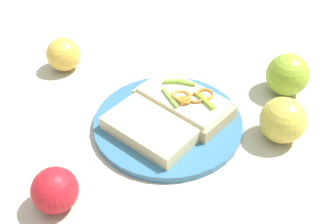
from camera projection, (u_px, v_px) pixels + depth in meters
name	position (u px, v px, depth m)	size (l,w,h in m)	color
ground_plane	(168.00, 126.00, 0.74)	(2.00, 2.00, 0.00)	#BBB4A1
plate	(168.00, 123.00, 0.74)	(0.27, 0.27, 0.01)	teal
sandwich	(184.00, 102.00, 0.75)	(0.20, 0.18, 0.05)	tan
bread_slice_side	(151.00, 127.00, 0.70)	(0.16, 0.10, 0.03)	beige
apple_0	(63.00, 54.00, 0.86)	(0.07, 0.07, 0.07)	gold
apple_1	(55.00, 190.00, 0.59)	(0.07, 0.07, 0.07)	red
apple_2	(287.00, 75.00, 0.79)	(0.08, 0.08, 0.08)	#90B22F
apple_3	(283.00, 120.00, 0.70)	(0.08, 0.08, 0.08)	gold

